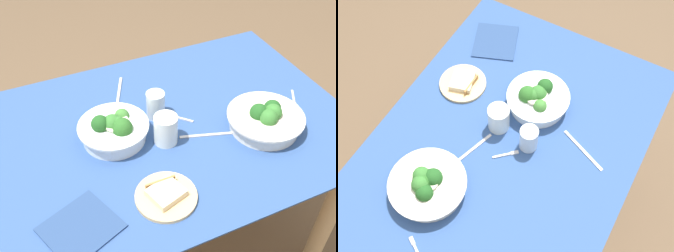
# 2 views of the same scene
# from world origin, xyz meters

# --- Properties ---
(ground_plane) EXTENTS (6.00, 6.00, 0.00)m
(ground_plane) POSITION_xyz_m (0.00, 0.00, 0.00)
(ground_plane) COLOR brown
(dining_table) EXTENTS (1.24, 0.90, 0.71)m
(dining_table) POSITION_xyz_m (0.00, 0.00, 0.59)
(dining_table) COLOR #2D4C84
(dining_table) RESTS_ON ground_plane
(broccoli_bowl_far) EXTENTS (0.26, 0.26, 0.10)m
(broccoli_bowl_far) POSITION_xyz_m (-0.28, 0.14, 0.74)
(broccoli_bowl_far) COLOR silver
(broccoli_bowl_far) RESTS_ON dining_table
(broccoli_bowl_near) EXTENTS (0.24, 0.24, 0.10)m
(broccoli_bowl_near) POSITION_xyz_m (0.21, -0.02, 0.75)
(broccoli_bowl_near) COLOR white
(broccoli_bowl_near) RESTS_ON dining_table
(bread_side_plate) EXTENTS (0.18, 0.18, 0.03)m
(bread_side_plate) POSITION_xyz_m (0.15, 0.28, 0.72)
(bread_side_plate) COLOR #D6B27A
(bread_side_plate) RESTS_ON dining_table
(water_glass_center) EXTENTS (0.08, 0.08, 0.10)m
(water_glass_center) POSITION_xyz_m (0.06, 0.06, 0.76)
(water_glass_center) COLOR silver
(water_glass_center) RESTS_ON dining_table
(water_glass_side) EXTENTS (0.07, 0.07, 0.10)m
(water_glass_side) POSITION_xyz_m (0.04, -0.07, 0.76)
(water_glass_side) COLOR silver
(water_glass_side) RESTS_ON dining_table
(fork_by_far_bowl) EXTENTS (0.07, 0.08, 0.00)m
(fork_by_far_bowl) POSITION_xyz_m (-0.03, -0.02, 0.71)
(fork_by_far_bowl) COLOR #B7B7BC
(fork_by_far_bowl) RESTS_ON dining_table
(fork_by_near_bowl) EXTENTS (0.07, 0.10, 0.00)m
(fork_by_near_bowl) POSITION_xyz_m (-0.47, 0.06, 0.71)
(fork_by_near_bowl) COLOR #B7B7BC
(fork_by_near_bowl) RESTS_ON dining_table
(table_knife_left) EXTENTS (0.09, 0.18, 0.00)m
(table_knife_left) POSITION_xyz_m (0.11, -0.25, 0.71)
(table_knife_left) COLOR #B7B7BC
(table_knife_left) RESTS_ON dining_table
(table_knife_right) EXTENTS (0.20, 0.07, 0.00)m
(table_knife_right) POSITION_xyz_m (-0.09, 0.10, 0.71)
(table_knife_right) COLOR #B7B7BC
(table_knife_right) RESTS_ON dining_table
(napkin_folded_upper) EXTENTS (0.24, 0.23, 0.01)m
(napkin_folded_upper) POSITION_xyz_m (0.41, 0.28, 0.71)
(napkin_folded_upper) COLOR navy
(napkin_folded_upper) RESTS_ON dining_table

